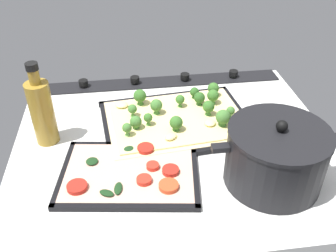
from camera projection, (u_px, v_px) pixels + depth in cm
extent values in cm
cube|color=silver|center=(174.00, 146.00, 94.59)|extent=(79.46, 68.63, 3.00)
cube|color=black|center=(160.00, 82.00, 118.41)|extent=(76.28, 7.00, 0.80)
cylinder|color=black|center=(233.00, 73.00, 120.25)|extent=(2.80, 2.80, 1.80)
cylinder|color=black|center=(185.00, 76.00, 118.52)|extent=(2.80, 2.80, 1.80)
cylinder|color=black|center=(135.00, 80.00, 116.79)|extent=(2.80, 2.80, 1.80)
cylinder|color=black|center=(83.00, 83.00, 115.06)|extent=(2.80, 2.80, 1.80)
cube|color=black|center=(176.00, 123.00, 99.81)|extent=(40.97, 32.01, 0.50)
cube|color=black|center=(165.00, 97.00, 110.36)|extent=(38.28, 4.99, 1.30)
cube|color=black|center=(190.00, 154.00, 88.80)|extent=(38.28, 4.99, 1.30)
cube|color=black|center=(241.00, 113.00, 103.08)|extent=(4.00, 28.33, 1.30)
cube|color=black|center=(106.00, 132.00, 96.09)|extent=(4.00, 28.33, 1.30)
cube|color=beige|center=(176.00, 121.00, 99.38)|extent=(38.34, 29.38, 1.00)
cube|color=#EFDB8C|center=(176.00, 119.00, 98.98)|extent=(35.22, 26.51, 0.40)
cone|color=#5B9F46|center=(148.00, 123.00, 96.00)|extent=(1.28, 1.28, 1.35)
sphere|color=#386B28|center=(148.00, 118.00, 95.11)|extent=(2.32, 2.32, 2.32)
cone|color=#68AD54|center=(136.00, 127.00, 95.00)|extent=(1.67, 1.67, 0.81)
sphere|color=#427533|center=(136.00, 122.00, 94.10)|extent=(3.04, 3.04, 3.04)
cone|color=#68AD54|center=(230.00, 116.00, 98.60)|extent=(1.25, 1.25, 1.40)
sphere|color=#427533|center=(231.00, 111.00, 97.70)|extent=(2.28, 2.28, 2.28)
cone|color=#5B9F46|center=(176.00, 128.00, 94.20)|extent=(1.85, 1.85, 1.05)
sphere|color=#386B28|center=(176.00, 122.00, 93.17)|extent=(3.37, 3.37, 3.37)
cone|color=#68AD54|center=(127.00, 133.00, 92.34)|extent=(1.32, 1.32, 1.35)
sphere|color=#427533|center=(127.00, 128.00, 91.42)|extent=(2.41, 2.41, 2.41)
cone|color=#68AD54|center=(222.00, 123.00, 95.91)|extent=(2.09, 2.09, 1.12)
sphere|color=#427533|center=(223.00, 117.00, 94.77)|extent=(3.80, 3.80, 3.80)
cone|color=#68AD54|center=(133.00, 114.00, 99.24)|extent=(1.35, 1.35, 1.39)
sphere|color=#427533|center=(132.00, 109.00, 98.31)|extent=(2.45, 2.45, 2.45)
cone|color=#5B9F46|center=(213.00, 94.00, 108.08)|extent=(1.80, 1.80, 1.22)
sphere|color=#386B28|center=(213.00, 88.00, 107.01)|extent=(3.27, 3.27, 3.27)
cone|color=#68AD54|center=(156.00, 111.00, 100.40)|extent=(1.81, 1.81, 1.33)
sphere|color=#427533|center=(156.00, 105.00, 99.30)|extent=(3.29, 3.29, 3.29)
cone|color=#5B9F46|center=(213.00, 101.00, 104.59)|extent=(1.81, 1.81, 1.31)
sphere|color=#386B28|center=(213.00, 95.00, 103.50)|extent=(3.29, 3.29, 3.29)
cone|color=#5B9F46|center=(208.00, 112.00, 99.90)|extent=(1.74, 1.74, 1.36)
sphere|color=#386B28|center=(209.00, 106.00, 98.82)|extent=(3.17, 3.17, 3.17)
cone|color=#4D8B3F|center=(194.00, 96.00, 107.18)|extent=(1.46, 1.46, 0.92)
sphere|color=#2D5B23|center=(194.00, 92.00, 106.34)|extent=(2.65, 2.65, 2.65)
cone|color=#5B9F46|center=(180.00, 104.00, 103.24)|extent=(1.39, 1.39, 1.32)
sphere|color=#386B28|center=(180.00, 99.00, 102.31)|extent=(2.53, 2.53, 2.53)
cone|color=#4D8B3F|center=(199.00, 103.00, 104.14)|extent=(1.71, 1.71, 1.08)
sphere|color=#2D5B23|center=(199.00, 98.00, 103.15)|extent=(3.10, 3.10, 3.10)
cone|color=#5B9F46|center=(140.00, 102.00, 104.25)|extent=(1.96, 1.96, 1.36)
sphere|color=#386B28|center=(140.00, 96.00, 103.09)|extent=(3.57, 3.57, 3.57)
ellipsoid|color=#EFDB8C|center=(171.00, 136.00, 91.44)|extent=(4.12, 4.00, 1.16)
ellipsoid|color=#EFDB8C|center=(210.00, 123.00, 96.29)|extent=(4.10, 4.20, 1.12)
ellipsoid|color=#EFDB8C|center=(122.00, 105.00, 103.25)|extent=(4.04, 3.63, 1.22)
cube|color=black|center=(130.00, 175.00, 83.37)|extent=(33.18, 25.45, 0.50)
cube|color=black|center=(133.00, 145.00, 91.39)|extent=(30.38, 5.41, 1.30)
cube|color=black|center=(125.00, 208.00, 74.89)|extent=(30.38, 5.41, 1.30)
cube|color=black|center=(195.00, 174.00, 83.07)|extent=(4.16, 21.39, 1.30)
cube|color=black|center=(64.00, 173.00, 83.20)|extent=(4.16, 21.39, 1.30)
cube|color=#D4A58C|center=(129.00, 172.00, 82.97)|extent=(30.47, 22.74, 0.90)
cylinder|color=red|center=(144.00, 180.00, 79.65)|extent=(3.29, 3.29, 1.00)
cylinder|color=#B22319|center=(171.00, 171.00, 82.09)|extent=(3.76, 3.76, 1.00)
cylinder|color=#B22319|center=(146.00, 149.00, 88.39)|extent=(3.92, 3.92, 1.00)
cylinder|color=red|center=(153.00, 166.00, 83.28)|extent=(2.87, 2.87, 1.00)
cylinder|color=#D14723|center=(169.00, 186.00, 78.19)|extent=(4.21, 4.21, 1.00)
cylinder|color=#B22319|center=(77.00, 187.00, 77.99)|extent=(4.31, 4.31, 1.00)
ellipsoid|color=#193819|center=(92.00, 161.00, 84.81)|extent=(2.84, 2.88, 0.60)
ellipsoid|color=#193819|center=(129.00, 149.00, 88.42)|extent=(3.28, 3.13, 0.60)
ellipsoid|color=#193819|center=(107.00, 193.00, 76.67)|extent=(3.67, 3.11, 0.60)
ellipsoid|color=#193819|center=(118.00, 188.00, 77.78)|extent=(2.20, 3.88, 0.60)
cylinder|color=black|center=(275.00, 158.00, 78.92)|extent=(20.79, 20.79, 12.48)
cylinder|color=black|center=(280.00, 133.00, 75.08)|extent=(21.20, 21.20, 0.80)
sphere|color=black|center=(282.00, 126.00, 74.15)|extent=(2.40, 2.40, 2.40)
cube|color=black|center=(334.00, 138.00, 77.94)|extent=(3.60, 2.00, 1.20)
cube|color=black|center=(220.00, 148.00, 75.29)|extent=(3.60, 2.00, 1.20)
cylinder|color=olive|center=(43.00, 113.00, 89.48)|extent=(5.63, 5.63, 16.22)
cylinder|color=olive|center=(34.00, 77.00, 83.78)|extent=(2.53, 2.53, 3.50)
cylinder|color=black|center=(32.00, 66.00, 82.30)|extent=(2.82, 2.82, 1.60)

